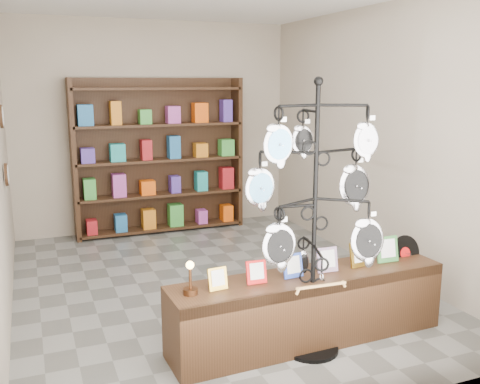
{
  "coord_description": "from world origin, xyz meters",
  "views": [
    {
      "loc": [
        -1.75,
        -5.18,
        2.15
      ],
      "look_at": [
        -0.07,
        -1.0,
        1.22
      ],
      "focal_mm": 40.0,
      "sensor_mm": 36.0,
      "label": 1
    }
  ],
  "objects": [
    {
      "name": "display_tree",
      "position": [
        0.28,
        -1.68,
        1.26
      ],
      "size": [
        1.12,
        1.03,
        2.19
      ],
      "rotation": [
        0.0,
        0.0,
        -0.14
      ],
      "color": "black",
      "rests_on": "ground"
    },
    {
      "name": "room_envelope",
      "position": [
        0.0,
        0.0,
        1.85
      ],
      "size": [
        5.0,
        5.0,
        5.0
      ],
      "color": "#A99D88",
      "rests_on": "ground"
    },
    {
      "name": "wall_clocks",
      "position": [
        -1.97,
        0.8,
        1.5
      ],
      "size": [
        0.03,
        0.24,
        0.84
      ],
      "color": "black",
      "rests_on": "ground"
    },
    {
      "name": "front_shelf",
      "position": [
        0.34,
        -1.52,
        0.3
      ],
      "size": [
        2.41,
        0.57,
        0.85
      ],
      "rotation": [
        0.0,
        0.0,
        0.03
      ],
      "color": "black",
      "rests_on": "ground"
    },
    {
      "name": "back_shelving",
      "position": [
        0.0,
        2.3,
        1.03
      ],
      "size": [
        2.42,
        0.36,
        2.2
      ],
      "color": "black",
      "rests_on": "ground"
    },
    {
      "name": "ground",
      "position": [
        0.0,
        0.0,
        0.0
      ],
      "size": [
        5.0,
        5.0,
        0.0
      ],
      "primitive_type": "plane",
      "color": "slate",
      "rests_on": "ground"
    }
  ]
}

